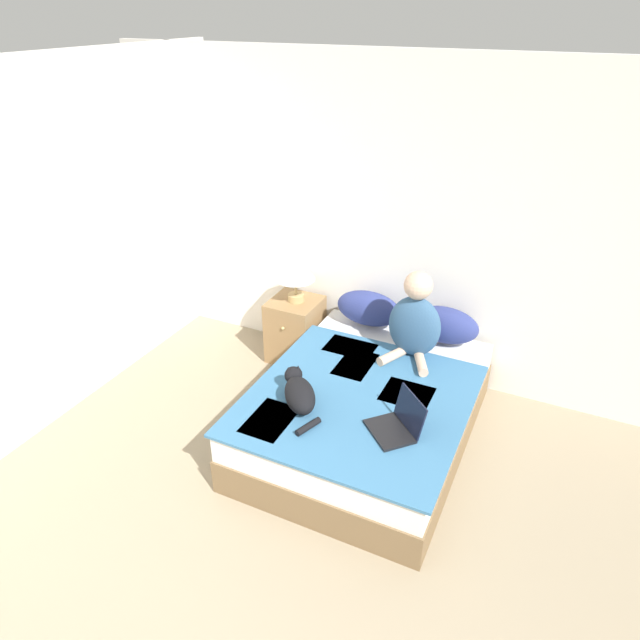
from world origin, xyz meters
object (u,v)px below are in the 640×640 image
object	(u,v)px
bed	(367,411)
laptop_open	(397,424)
cat_tabby	(299,393)
nightstand	(295,329)
table_lamp	(295,270)
person_sitting	(415,321)
pillow_far	(444,325)
pillow_near	(368,308)

from	to	relation	value
bed	laptop_open	size ratio (longest dim) A/B	4.62
bed	cat_tabby	world-z (taller)	cat_tabby
nightstand	table_lamp	xyz separation A→B (m)	(0.01, 0.01, 0.58)
cat_tabby	table_lamp	size ratio (longest dim) A/B	1.19
bed	cat_tabby	distance (m)	0.63
nightstand	table_lamp	size ratio (longest dim) A/B	1.40
laptop_open	person_sitting	bearing A→B (deg)	144.99
pillow_far	nightstand	distance (m)	1.33
laptop_open	nightstand	size ratio (longest dim) A/B	0.72
person_sitting	nightstand	bearing A→B (deg)	167.92
bed	nightstand	distance (m)	1.22
pillow_far	laptop_open	bearing A→B (deg)	-88.77
pillow_near	person_sitting	size ratio (longest dim) A/B	0.79
person_sitting	table_lamp	distance (m)	1.15
pillow_far	person_sitting	bearing A→B (deg)	-117.63
laptop_open	bed	bearing A→B (deg)	174.50
cat_tabby	table_lamp	bearing A→B (deg)	-11.57
pillow_far	cat_tabby	bearing A→B (deg)	-117.72
nightstand	table_lamp	bearing A→B (deg)	37.85
pillow_far	laptop_open	xyz separation A→B (m)	(0.03, -1.19, -0.09)
bed	table_lamp	size ratio (longest dim) A/B	4.69
pillow_far	cat_tabby	world-z (taller)	pillow_far
person_sitting	table_lamp	world-z (taller)	person_sitting
pillow_near	table_lamp	distance (m)	0.69
person_sitting	laptop_open	bearing A→B (deg)	-78.48
cat_tabby	pillow_near	bearing A→B (deg)	-40.53
pillow_near	nightstand	world-z (taller)	pillow_near
pillow_near	pillow_far	xyz separation A→B (m)	(0.63, 0.00, 0.00)
pillow_far	table_lamp	distance (m)	1.30
bed	laptop_open	bearing A→B (deg)	-48.98
pillow_near	pillow_far	size ratio (longest dim) A/B	1.00
person_sitting	cat_tabby	world-z (taller)	person_sitting
bed	pillow_far	world-z (taller)	pillow_far
person_sitting	laptop_open	distance (m)	0.94
person_sitting	pillow_far	bearing A→B (deg)	62.37
nightstand	pillow_far	bearing A→B (deg)	2.47
bed	pillow_near	xyz separation A→B (m)	(-0.32, 0.80, 0.39)
laptop_open	pillow_near	bearing A→B (deg)	162.38
table_lamp	nightstand	bearing A→B (deg)	-142.15
cat_tabby	nightstand	bearing A→B (deg)	-10.99
bed	person_sitting	bearing A→B (deg)	72.20
bed	pillow_far	xyz separation A→B (m)	(0.32, 0.80, 0.39)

